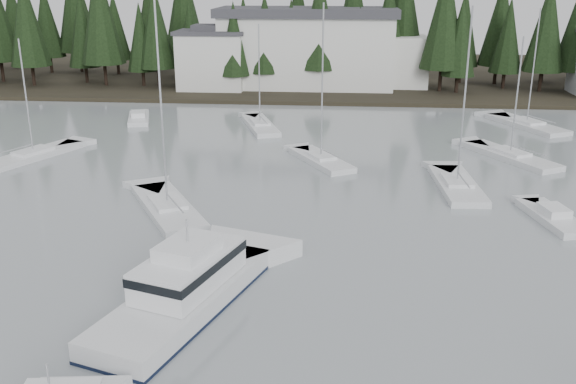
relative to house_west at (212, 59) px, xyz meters
The scene contains 14 objects.
far_shore_land 25.88m from the house_west, 45.00° to the left, with size 240.00×54.00×1.00m, color black.
conifer_treeline 19.87m from the house_west, 21.25° to the left, with size 200.00×22.00×20.00m, color black, non-canonical shape.
house_west is the anchor object (origin of this frame).
harbor_inn 15.45m from the house_west, 12.52° to the left, with size 29.50×11.50×10.90m.
cabin_cruiser_center 62.46m from the house_west, 79.94° to the right, with size 7.39×12.73×5.22m.
sailboat_2 42.91m from the house_west, 26.00° to the right, with size 7.24×10.79×13.02m.
sailboat_3 46.54m from the house_west, 43.74° to the right, with size 7.36×10.30×11.30m.
sailboat_4 37.00m from the house_west, 104.88° to the right, with size 6.43×10.44×11.07m.
sailboat_5 38.84m from the house_west, 64.60° to the right, with size 6.29×8.54×14.10m.
sailboat_6 48.59m from the house_west, 82.51° to the right, with size 7.67×10.42×14.82m.
sailboat_7 24.02m from the house_west, 66.46° to the right, with size 5.58×10.41×11.45m.
sailboat_9 49.56m from the house_west, 56.39° to the right, with size 3.38×9.53×14.16m.
runabout_1 57.93m from the house_west, 55.62° to the right, with size 3.54×6.94×1.42m.
runabout_3 20.52m from the house_west, 103.70° to the right, with size 3.97×7.13×1.42m.
Camera 1 is at (0.39, -10.21, 15.64)m, focal length 40.00 mm.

